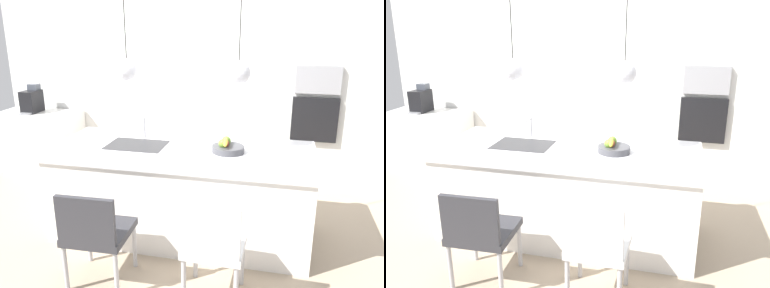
{
  "view_description": "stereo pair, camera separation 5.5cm",
  "coord_description": "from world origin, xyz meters",
  "views": [
    {
      "loc": [
        0.87,
        -3.32,
        2.01
      ],
      "look_at": [
        0.1,
        0.0,
        0.93
      ],
      "focal_mm": 35.9,
      "sensor_mm": 36.0,
      "label": 1
    },
    {
      "loc": [
        0.92,
        -3.31,
        2.01
      ],
      "look_at": [
        0.1,
        0.0,
        0.93
      ],
      "focal_mm": 35.9,
      "sensor_mm": 36.0,
      "label": 2
    }
  ],
  "objects": [
    {
      "name": "floor",
      "position": [
        0.0,
        0.0,
        0.0
      ],
      "size": [
        6.6,
        6.6,
        0.0
      ],
      "primitive_type": "plane",
      "color": "tan",
      "rests_on": "ground"
    },
    {
      "name": "back_wall",
      "position": [
        0.0,
        1.65,
        1.3
      ],
      "size": [
        6.0,
        0.1,
        2.6
      ],
      "primitive_type": "cube",
      "color": "white",
      "rests_on": "ground"
    },
    {
      "name": "kitchen_island",
      "position": [
        0.0,
        0.0,
        0.44
      ],
      "size": [
        2.47,
        1.03,
        0.88
      ],
      "color": "white",
      "rests_on": "ground"
    },
    {
      "name": "sink_basin",
      "position": [
        -0.45,
        0.0,
        0.88
      ],
      "size": [
        0.56,
        0.4,
        0.02
      ],
      "primitive_type": "cube",
      "color": "#2D2D30",
      "rests_on": "kitchen_island"
    },
    {
      "name": "faucet",
      "position": [
        -0.45,
        0.21,
        1.02
      ],
      "size": [
        0.02,
        0.17,
        0.22
      ],
      "color": "silver",
      "rests_on": "kitchen_island"
    },
    {
      "name": "fruit_bowl",
      "position": [
        0.43,
        -0.01,
        0.93
      ],
      "size": [
        0.3,
        0.3,
        0.14
      ],
      "color": "#4C4C51",
      "rests_on": "kitchen_island"
    },
    {
      "name": "side_counter",
      "position": [
        -2.4,
        1.28,
        0.41
      ],
      "size": [
        1.1,
        0.6,
        0.82
      ],
      "primitive_type": "cube",
      "color": "white",
      "rests_on": "ground"
    },
    {
      "name": "coffee_machine",
      "position": [
        -2.47,
        1.28,
        0.98
      ],
      "size": [
        0.2,
        0.35,
        0.38
      ],
      "color": "black",
      "rests_on": "side_counter"
    },
    {
      "name": "microwave",
      "position": [
        1.31,
        1.58,
        1.35
      ],
      "size": [
        0.54,
        0.08,
        0.34
      ],
      "primitive_type": "cube",
      "color": "#9E9EA3",
      "rests_on": "back_wall"
    },
    {
      "name": "oven",
      "position": [
        1.31,
        1.58,
        0.85
      ],
      "size": [
        0.56,
        0.08,
        0.56
      ],
      "primitive_type": "cube",
      "color": "black",
      "rests_on": "back_wall"
    },
    {
      "name": "chair_near",
      "position": [
        -0.45,
        -0.93,
        0.47
      ],
      "size": [
        0.49,
        0.48,
        0.82
      ],
      "color": "#333338",
      "rests_on": "ground"
    },
    {
      "name": "chair_middle",
      "position": [
        0.47,
        -0.93,
        0.49
      ],
      "size": [
        0.45,
        0.44,
        0.85
      ],
      "color": "silver",
      "rests_on": "ground"
    },
    {
      "name": "pendant_light_left",
      "position": [
        -0.51,
        0.0,
        1.6
      ],
      "size": [
        0.2,
        0.2,
        0.8
      ],
      "color": "silver"
    },
    {
      "name": "pendant_light_right",
      "position": [
        0.51,
        0.0,
        1.6
      ],
      "size": [
        0.2,
        0.2,
        0.8
      ],
      "color": "silver"
    }
  ]
}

